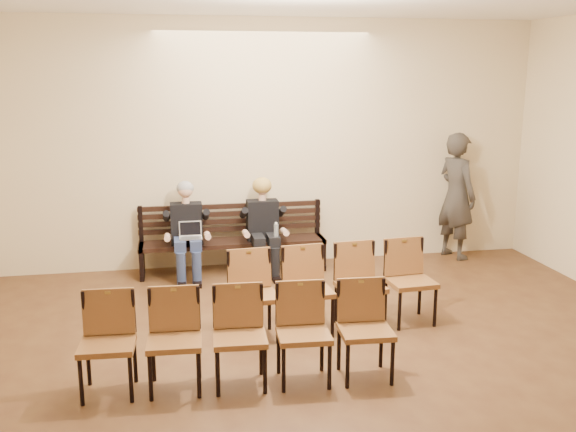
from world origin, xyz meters
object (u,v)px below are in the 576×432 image
passerby (457,186)px  chair_row_front (335,289)px  bag (245,259)px  laptop (191,240)px  seated_man (187,231)px  water_bottle (276,239)px  chair_row_back (240,338)px  bench (233,256)px  seated_woman (264,229)px

passerby → chair_row_front: passerby is taller
bag → laptop: bearing=-152.7°
bag → chair_row_front: 2.52m
seated_man → water_bottle: size_ratio=6.17×
seated_man → laptop: 0.20m
water_bottle → chair_row_back: 3.07m
bench → seated_woman: bearing=-16.1°
water_bottle → laptop: bearing=174.0°
seated_man → passerby: size_ratio=0.59×
seated_woman → chair_row_front: (0.45, -2.18, -0.15)m
water_bottle → bag: bearing=125.2°
bag → passerby: bearing=0.0°
water_bottle → chair_row_front: bearing=-80.4°
seated_woman → laptop: bearing=-170.0°
bench → bag: bench is taller
bench → water_bottle: size_ratio=12.53×
seated_man → bench: bearing=10.7°
laptop → chair_row_front: bearing=-47.9°
water_bottle → chair_row_front: 1.92m
seated_woman → chair_row_front: bearing=-78.4°
bag → water_bottle: bearing=-54.8°
laptop → passerby: passerby is taller
bench → bag: (0.18, 0.10, -0.09)m
chair_row_front → chair_row_back: bearing=-141.2°
seated_woman → chair_row_front: size_ratio=0.54×
bench → chair_row_front: size_ratio=1.14×
chair_row_front → chair_row_back: chair_row_front is taller
bench → seated_woman: size_ratio=2.09×
seated_woman → chair_row_back: seated_woman is taller
seated_man → chair_row_front: seated_man is taller
laptop → water_bottle: bearing=0.1°
seated_woman → water_bottle: size_ratio=5.99×
seated_man → chair_row_front: bearing=-55.5°
bench → water_bottle: (0.54, -0.42, 0.33)m
seated_woman → passerby: passerby is taller
passerby → seated_woman: bearing=73.9°
seated_woman → laptop: 1.03m
seated_man → passerby: 4.04m
laptop → chair_row_front: 2.48m
water_bottle → bag: (-0.36, 0.52, -0.42)m
seated_woman → passerby: 3.00m
water_bottle → bag: 0.76m
bench → passerby: passerby is taller
laptop → passerby: 4.02m
seated_man → seated_woman: size_ratio=1.03×
bag → chair_row_back: (-0.47, -3.47, 0.32)m
seated_man → passerby: (4.01, 0.22, 0.45)m
seated_man → water_bottle: seated_man is taller
chair_row_front → water_bottle: bearing=95.6°
passerby → chair_row_front: size_ratio=0.95×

